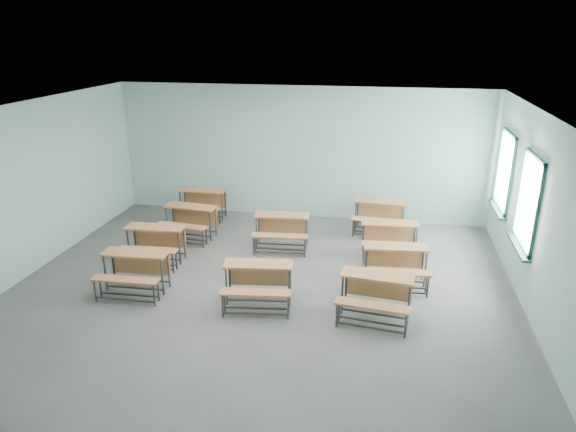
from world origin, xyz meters
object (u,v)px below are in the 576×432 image
at_px(desk_unit_r2c0, 189,217).
at_px(desk_unit_r2c1, 281,226).
at_px(desk_unit_r0c1, 258,279).
at_px(desk_unit_r3c2, 379,212).
at_px(desk_unit_r1c2, 396,260).
at_px(desk_unit_r2c2, 390,235).
at_px(desk_unit_r0c0, 134,267).
at_px(desk_unit_r1c0, 154,239).
at_px(desk_unit_r3c0, 201,200).
at_px(desk_unit_r0c2, 376,291).

height_order(desk_unit_r2c0, desk_unit_r2c1, same).
xyz_separation_m(desk_unit_r0c1, desk_unit_r2c0, (-2.25, 2.60, 0.00)).
height_order(desk_unit_r2c1, desk_unit_r3c2, same).
distance_m(desk_unit_r1c2, desk_unit_r3c2, 2.59).
bearing_deg(desk_unit_r2c2, desk_unit_r3c2, 95.72).
distance_m(desk_unit_r2c1, desk_unit_r3c2, 2.41).
height_order(desk_unit_r0c0, desk_unit_r1c0, same).
xyz_separation_m(desk_unit_r2c1, desk_unit_r3c0, (-2.30, 1.38, 0.00)).
height_order(desk_unit_r0c0, desk_unit_r2c1, same).
xyz_separation_m(desk_unit_r1c0, desk_unit_r2c0, (0.20, 1.35, 0.00)).
height_order(desk_unit_r0c2, desk_unit_r3c2, same).
bearing_deg(desk_unit_r2c0, desk_unit_r0c1, -44.16).
height_order(desk_unit_r1c2, desk_unit_r2c2, same).
xyz_separation_m(desk_unit_r0c0, desk_unit_r3c0, (-0.14, 3.80, 0.00)).
bearing_deg(desk_unit_r3c0, desk_unit_r1c0, -92.28).
bearing_deg(desk_unit_r0c0, desk_unit_r2c0, 87.16).
bearing_deg(desk_unit_r0c2, desk_unit_r0c1, -175.43).
height_order(desk_unit_r1c2, desk_unit_r3c2, same).
bearing_deg(desk_unit_r3c0, desk_unit_r1c2, -30.46).
xyz_separation_m(desk_unit_r1c0, desk_unit_r3c0, (0.05, 2.57, 0.00)).
bearing_deg(desk_unit_r1c2, desk_unit_r2c0, 158.04).
relative_size(desk_unit_r1c0, desk_unit_r2c2, 0.99).
relative_size(desk_unit_r0c0, desk_unit_r2c1, 0.97).
xyz_separation_m(desk_unit_r2c2, desk_unit_r3c0, (-4.56, 1.41, 0.00)).
bearing_deg(desk_unit_r2c2, desk_unit_r0c2, -99.48).
height_order(desk_unit_r1c2, desk_unit_r2c0, same).
bearing_deg(desk_unit_r1c2, desk_unit_r2c1, 147.58).
xyz_separation_m(desk_unit_r0c2, desk_unit_r3c0, (-4.36, 3.88, 0.00)).
xyz_separation_m(desk_unit_r0c1, desk_unit_r3c0, (-2.40, 3.82, 0.00)).
distance_m(desk_unit_r0c1, desk_unit_r1c0, 2.75).
height_order(desk_unit_r2c1, desk_unit_r2c2, same).
bearing_deg(desk_unit_r2c2, desk_unit_r2c1, 174.48).
distance_m(desk_unit_r1c0, desk_unit_r3c2, 5.04).
xyz_separation_m(desk_unit_r0c1, desk_unit_r1c2, (2.28, 1.19, 0.00)).
relative_size(desk_unit_r0c0, desk_unit_r0c2, 0.97).
distance_m(desk_unit_r0c1, desk_unit_r2c1, 2.45).
xyz_separation_m(desk_unit_r1c0, desk_unit_r2c1, (2.35, 1.19, 0.00)).
distance_m(desk_unit_r0c0, desk_unit_r2c0, 2.58).
bearing_deg(desk_unit_r2c1, desk_unit_r3c2, 27.81).
xyz_separation_m(desk_unit_r1c0, desk_unit_r1c2, (4.73, -0.06, 0.00)).
relative_size(desk_unit_r2c1, desk_unit_r2c2, 1.00).
xyz_separation_m(desk_unit_r0c0, desk_unit_r1c2, (4.54, 1.18, 0.00)).
bearing_deg(desk_unit_r1c0, desk_unit_r0c0, -84.53).
height_order(desk_unit_r1c0, desk_unit_r2c2, same).
relative_size(desk_unit_r0c2, desk_unit_r2c0, 1.01).
distance_m(desk_unit_r1c2, desk_unit_r2c2, 1.22).
bearing_deg(desk_unit_r1c2, desk_unit_r3c0, 145.94).
height_order(desk_unit_r1c0, desk_unit_r3c2, same).
xyz_separation_m(desk_unit_r0c0, desk_unit_r0c2, (4.22, -0.07, 0.00)).
xyz_separation_m(desk_unit_r0c1, desk_unit_r2c2, (2.16, 2.41, 0.00)).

